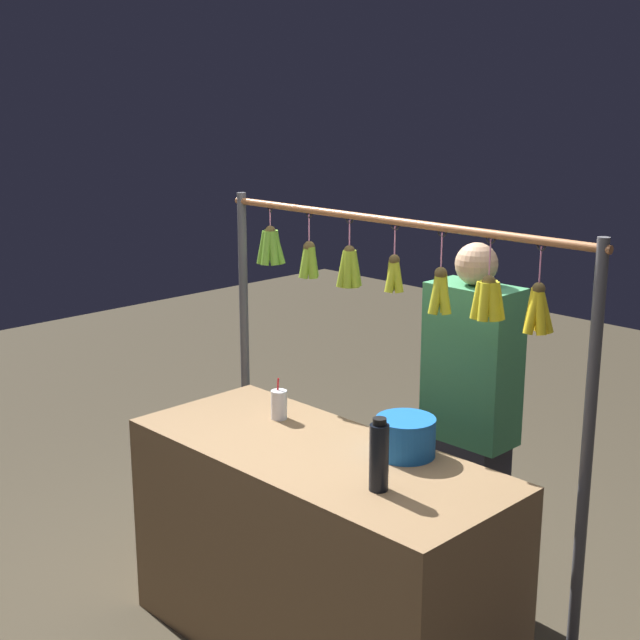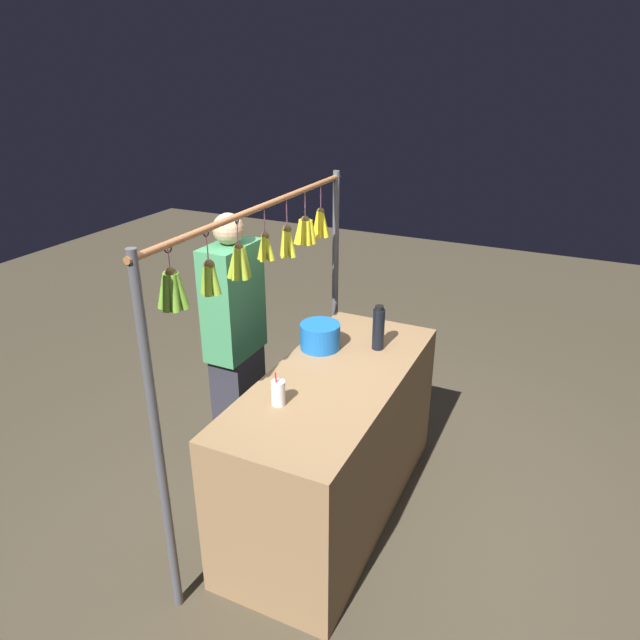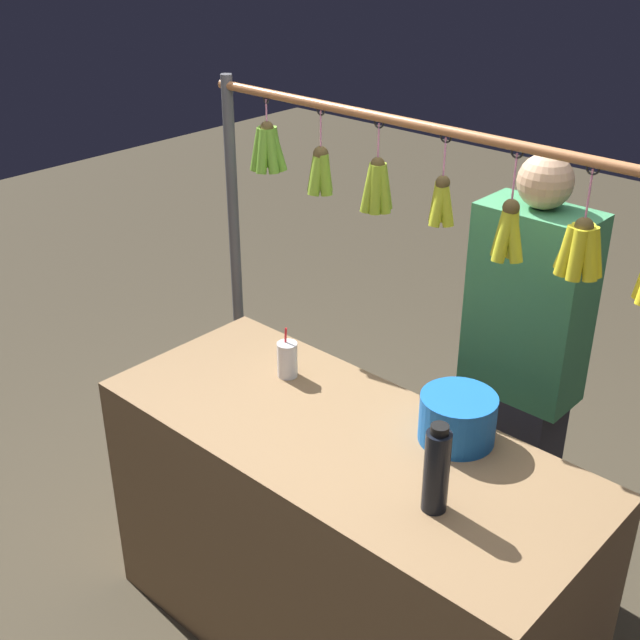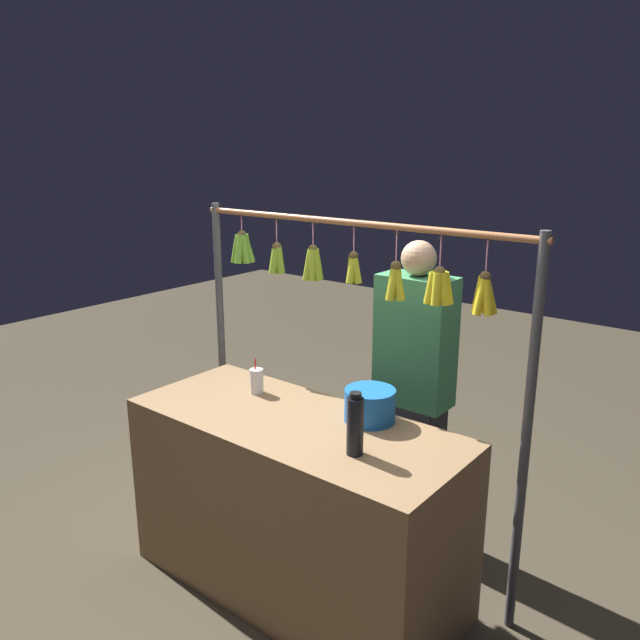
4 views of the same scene
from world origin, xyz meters
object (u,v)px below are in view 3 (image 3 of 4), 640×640
at_px(water_bottle, 436,470).
at_px(blue_bucket, 458,418).
at_px(drink_cup, 287,359).
at_px(vendor_person, 519,383).

xyz_separation_m(water_bottle, blue_bucket, (0.14, -0.31, -0.05)).
distance_m(blue_bucket, drink_cup, 0.66).
bearing_deg(water_bottle, vendor_person, -75.33).
bearing_deg(vendor_person, water_bottle, 104.67).
xyz_separation_m(blue_bucket, vendor_person, (0.08, -0.55, -0.16)).
xyz_separation_m(water_bottle, vendor_person, (0.23, -0.86, -0.21)).
height_order(blue_bucket, drink_cup, drink_cup).
bearing_deg(drink_cup, vendor_person, -132.39).
relative_size(blue_bucket, drink_cup, 1.30).
height_order(drink_cup, vendor_person, vendor_person).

